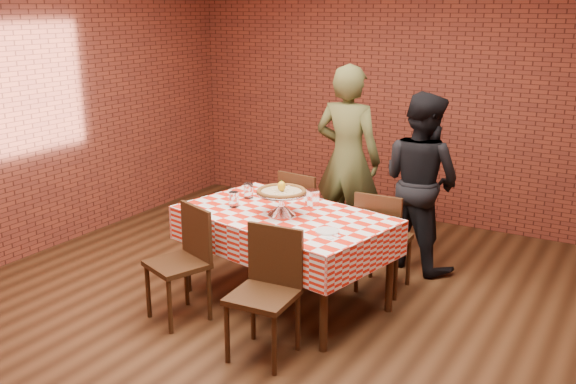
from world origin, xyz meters
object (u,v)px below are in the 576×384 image
(water_glass_right, at_px, (249,191))
(chair_far_left, at_px, (308,216))
(pizza_stand, at_px, (282,204))
(pizza, at_px, (282,192))
(diner_olive, at_px, (348,159))
(diner_black, at_px, (421,181))
(water_glass_left, at_px, (234,199))
(condiment_caddy, at_px, (312,198))
(chair_near_left, at_px, (177,266))
(chair_near_right, at_px, (263,297))
(table, at_px, (285,258))
(chair_far_right, at_px, (384,240))

(water_glass_right, xyz_separation_m, chair_far_left, (0.22, 0.67, -0.38))
(pizza_stand, relative_size, pizza, 1.04)
(diner_olive, xyz_separation_m, diner_black, (0.76, -0.06, -0.10))
(water_glass_left, distance_m, condiment_caddy, 0.64)
(water_glass_left, xyz_separation_m, chair_near_left, (-0.10, -0.62, -0.38))
(water_glass_left, bearing_deg, chair_near_right, -45.00)
(pizza_stand, distance_m, diner_black, 1.49)
(table, bearing_deg, chair_far_right, 46.46)
(pizza, distance_m, diner_olive, 1.38)
(chair_near_right, height_order, diner_black, diner_black)
(diner_black, bearing_deg, water_glass_left, 70.98)
(chair_near_left, bearing_deg, pizza_stand, 70.53)
(chair_near_left, xyz_separation_m, chair_far_right, (1.15, 1.32, 0.00))
(table, xyz_separation_m, diner_olive, (-0.09, 1.34, 0.54))
(pizza, relative_size, diner_olive, 0.21)
(diner_olive, bearing_deg, water_glass_left, 75.26)
(chair_far_left, distance_m, diner_black, 1.09)
(water_glass_left, bearing_deg, chair_far_left, 79.24)
(chair_near_right, bearing_deg, pizza, 108.02)
(diner_olive, bearing_deg, pizza, 92.97)
(table, bearing_deg, pizza, -95.53)
(pizza, bearing_deg, chair_far_right, 48.00)
(water_glass_right, height_order, chair_far_left, same)
(pizza_stand, distance_m, chair_near_right, 0.94)
(pizza, relative_size, chair_far_left, 0.44)
(table, relative_size, pizza, 4.23)
(chair_near_right, bearing_deg, table, 106.83)
(diner_olive, bearing_deg, water_glass_right, 70.36)
(water_glass_right, bearing_deg, pizza_stand, -27.25)
(condiment_caddy, relative_size, chair_far_right, 0.16)
(diner_olive, bearing_deg, chair_near_left, 76.76)
(pizza_stand, distance_m, diner_olive, 1.38)
(pizza, bearing_deg, chair_near_right, -67.76)
(pizza, distance_m, chair_far_left, 1.07)
(chair_near_right, xyz_separation_m, chair_far_left, (-0.58, 1.70, -0.01))
(pizza, distance_m, diner_black, 1.49)
(chair_far_left, bearing_deg, water_glass_left, 85.20)
(pizza, bearing_deg, chair_near_left, -129.99)
(pizza, relative_size, water_glass_right, 3.08)
(table, bearing_deg, condiment_caddy, 68.64)
(chair_far_left, bearing_deg, pizza_stand, 111.95)
(water_glass_left, bearing_deg, water_glass_right, 97.73)
(water_glass_left, relative_size, chair_near_left, 0.14)
(chair_far_left, relative_size, diner_olive, 0.48)
(diner_olive, relative_size, diner_black, 1.13)
(diner_olive, bearing_deg, diner_black, 175.15)
(condiment_caddy, distance_m, chair_near_right, 1.18)
(pizza_stand, bearing_deg, chair_near_left, -129.99)
(table, height_order, water_glass_left, water_glass_left)
(table, distance_m, pizza_stand, 0.47)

